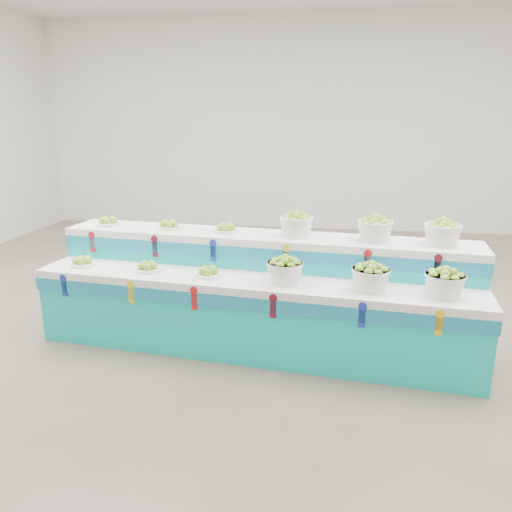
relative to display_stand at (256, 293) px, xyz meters
name	(u,v)px	position (x,y,z in m)	size (l,w,h in m)	color
ground	(256,327)	(-0.06, 0.34, -0.51)	(10.00, 10.00, 0.00)	brown
back_wall	(297,125)	(-0.06, 5.34, 1.49)	(10.00, 10.00, 0.00)	silver
display_stand	(256,293)	(0.00, 0.00, 0.00)	(4.07, 1.05, 1.02)	#15C5C4
plate_lower_left	(83,261)	(-1.70, -0.07, 0.26)	(0.24, 0.24, 0.10)	white
plate_lower_mid	(148,266)	(-1.00, -0.15, 0.26)	(0.24, 0.24, 0.10)	white
plate_lower_right	(209,271)	(-0.40, -0.21, 0.26)	(0.24, 0.24, 0.10)	white
basket_lower_left	(285,270)	(0.30, -0.29, 0.33)	(0.32, 0.32, 0.23)	silver
basket_lower_mid	(371,277)	(1.02, -0.36, 0.33)	(0.32, 0.32, 0.23)	silver
basket_lower_right	(445,283)	(1.59, -0.42, 0.33)	(0.32, 0.32, 0.23)	silver
plate_upper_left	(108,220)	(-1.64, 0.43, 0.56)	(0.24, 0.24, 0.10)	white
plate_upper_mid	(169,224)	(-0.95, 0.36, 0.56)	(0.24, 0.24, 0.10)	white
plate_upper_right	(226,227)	(-0.35, 0.29, 0.56)	(0.24, 0.24, 0.10)	white
basket_upper_left	(296,224)	(0.35, 0.22, 0.63)	(0.32, 0.32, 0.23)	silver
basket_upper_mid	(375,229)	(1.07, 0.14, 0.63)	(0.32, 0.32, 0.23)	silver
basket_upper_right	(442,232)	(1.65, 0.08, 0.63)	(0.32, 0.32, 0.23)	silver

